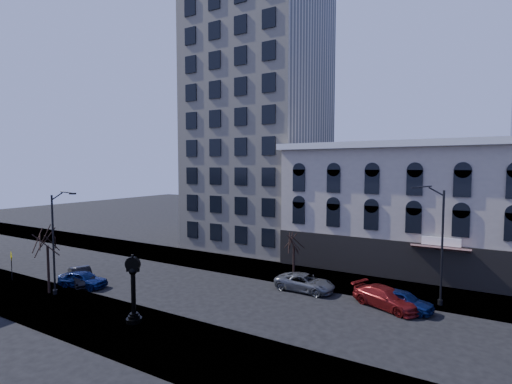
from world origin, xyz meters
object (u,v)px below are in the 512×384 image
Objects in this scene: street_lamp_near at (59,215)px; car_near_b at (81,276)px; street_clock at (133,292)px; car_near_a at (83,279)px; warning_sign at (11,260)px.

street_lamp_near is 1.91× the size of car_near_b.
street_clock is 0.54× the size of street_lamp_near.
street_clock is 10.01m from car_near_a.
street_lamp_near is 2.01× the size of car_near_a.
car_near_b is (5.94, 2.62, -1.20)m from warning_sign.
car_near_a is 0.95× the size of car_near_b.
car_near_b is at bearing 100.95° from street_lamp_near.
street_lamp_near reaches higher than car_near_a.
street_lamp_near is 6.43m from car_near_b.
street_lamp_near is 6.14m from car_near_a.
street_lamp_near reaches higher than car_near_b.
street_lamp_near reaches higher than street_clock.
warning_sign is 0.60× the size of car_near_b.
warning_sign is at bearing 155.44° from street_clock.
street_lamp_near is at bearing -127.48° from car_near_b.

